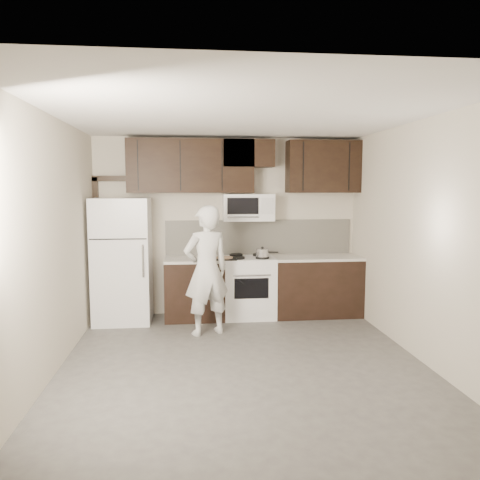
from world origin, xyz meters
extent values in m
plane|color=#4A4845|center=(0.00, 0.00, 0.00)|extent=(4.50, 4.50, 0.00)
plane|color=beige|center=(0.00, 2.25, 1.35)|extent=(4.00, 0.00, 4.00)
plane|color=white|center=(0.00, 0.00, 2.70)|extent=(4.50, 4.50, 0.00)
cube|color=black|center=(-0.52, 1.94, 0.43)|extent=(0.87, 0.62, 0.87)
cube|color=black|center=(1.34, 1.94, 0.43)|extent=(1.32, 0.62, 0.87)
cube|color=silver|center=(-0.52, 1.94, 0.89)|extent=(0.87, 0.64, 0.04)
cube|color=silver|center=(1.34, 1.94, 0.89)|extent=(1.32, 0.64, 0.04)
cube|color=white|center=(0.30, 1.94, 0.45)|extent=(0.76, 0.62, 0.89)
cube|color=white|center=(0.30, 1.94, 0.90)|extent=(0.76, 0.62, 0.02)
cube|color=black|center=(0.30, 1.63, 0.50)|extent=(0.50, 0.01, 0.30)
cylinder|color=silver|center=(0.30, 1.60, 0.70)|extent=(0.55, 0.02, 0.02)
cylinder|color=black|center=(0.12, 1.79, 0.93)|extent=(0.20, 0.20, 0.03)
cylinder|color=black|center=(0.48, 1.79, 0.93)|extent=(0.20, 0.20, 0.03)
cylinder|color=black|center=(0.12, 2.09, 0.93)|extent=(0.20, 0.20, 0.03)
cylinder|color=black|center=(0.48, 2.09, 0.93)|extent=(0.20, 0.20, 0.03)
cube|color=beige|center=(0.50, 2.24, 1.18)|extent=(2.90, 0.02, 0.54)
cube|color=black|center=(-0.55, 2.08, 2.26)|extent=(1.85, 0.35, 0.78)
cube|color=black|center=(1.45, 2.08, 2.26)|extent=(1.10, 0.35, 0.78)
cube|color=black|center=(0.30, 2.08, 2.45)|extent=(0.76, 0.35, 0.40)
cube|color=white|center=(0.30, 2.06, 1.65)|extent=(0.76, 0.38, 0.40)
cube|color=black|center=(0.20, 1.86, 1.68)|extent=(0.46, 0.01, 0.24)
cube|color=silver|center=(0.56, 1.86, 1.68)|extent=(0.18, 0.01, 0.24)
cylinder|color=silver|center=(0.20, 1.84, 1.52)|extent=(0.46, 0.02, 0.02)
cube|color=white|center=(-1.55, 1.89, 0.90)|extent=(0.80, 0.72, 1.80)
cube|color=black|center=(-1.55, 1.53, 1.25)|extent=(0.77, 0.01, 0.02)
cylinder|color=silver|center=(-1.22, 1.50, 0.95)|extent=(0.03, 0.03, 0.45)
cube|color=black|center=(-1.96, 2.21, 1.05)|extent=(0.08, 0.08, 2.10)
cube|color=black|center=(-1.75, 2.21, 2.08)|extent=(0.50, 0.08, 0.08)
cylinder|color=silver|center=(0.48, 1.79, 0.98)|extent=(0.19, 0.19, 0.14)
sphere|color=black|center=(0.48, 1.79, 1.07)|extent=(0.04, 0.04, 0.04)
cylinder|color=black|center=(0.62, 1.77, 1.00)|extent=(0.18, 0.04, 0.02)
cube|color=black|center=(-0.08, 1.77, 0.92)|extent=(0.39, 0.31, 0.02)
cylinder|color=#CEAE8A|center=(-0.08, 1.77, 0.94)|extent=(0.27, 0.27, 0.02)
imported|color=silver|center=(-0.36, 1.16, 0.86)|extent=(0.73, 0.61, 1.72)
camera|label=1|loc=(-0.57, -4.93, 1.95)|focal=35.00mm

